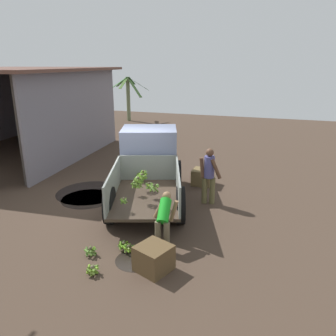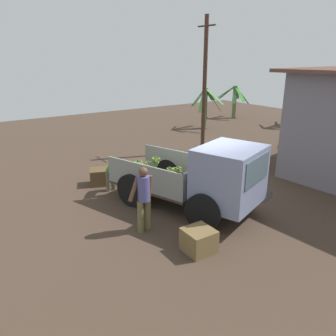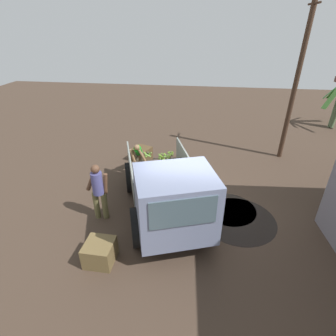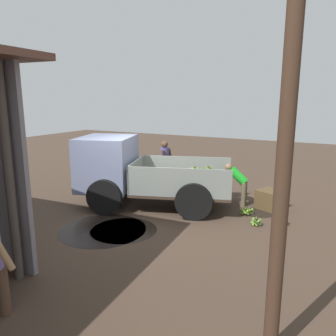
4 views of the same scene
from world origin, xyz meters
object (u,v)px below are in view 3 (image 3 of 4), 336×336
at_px(person_worker_loading, 138,154).
at_px(wooden_crate_0, 142,154).
at_px(utility_pole, 296,82).
at_px(banana_bunch_on_ground_0, 171,153).
at_px(wooden_crate_1, 100,252).
at_px(banana_bunch_on_ground_2, 162,164).
at_px(banana_bunch_on_ground_1, 159,163).
at_px(person_foreground_visitor, 98,189).
at_px(cargo_truck, 171,198).
at_px(banana_bunch_on_ground_3, 179,160).

xyz_separation_m(person_worker_loading, wooden_crate_0, (-0.94, -0.10, -0.46)).
bearing_deg(utility_pole, banana_bunch_on_ground_0, -82.77).
relative_size(wooden_crate_0, wooden_crate_1, 0.98).
relative_size(banana_bunch_on_ground_2, wooden_crate_0, 0.44).
height_order(banana_bunch_on_ground_1, wooden_crate_1, wooden_crate_1).
relative_size(banana_bunch_on_ground_0, wooden_crate_0, 0.43).
relative_size(person_foreground_visitor, banana_bunch_on_ground_1, 6.28).
bearing_deg(banana_bunch_on_ground_0, banana_bunch_on_ground_1, -20.20).
distance_m(banana_bunch_on_ground_2, wooden_crate_0, 1.04).
distance_m(cargo_truck, utility_pole, 6.80).
bearing_deg(banana_bunch_on_ground_2, banana_bunch_on_ground_3, 126.77).
xyz_separation_m(banana_bunch_on_ground_0, wooden_crate_0, (0.55, -1.11, 0.15)).
xyz_separation_m(cargo_truck, banana_bunch_on_ground_0, (-4.55, -0.57, -0.97)).
xyz_separation_m(person_worker_loading, banana_bunch_on_ground_3, (-0.91, 1.41, -0.61)).
height_order(banana_bunch_on_ground_1, banana_bunch_on_ground_3, banana_bunch_on_ground_3).
distance_m(banana_bunch_on_ground_1, wooden_crate_1, 4.88).
bearing_deg(wooden_crate_0, cargo_truck, 22.85).
xyz_separation_m(cargo_truck, wooden_crate_0, (-4.00, -1.69, -0.82)).
relative_size(utility_pole, banana_bunch_on_ground_0, 21.60).
bearing_deg(wooden_crate_1, banana_bunch_on_ground_1, 173.08).
height_order(utility_pole, person_worker_loading, utility_pole).
xyz_separation_m(banana_bunch_on_ground_0, banana_bunch_on_ground_1, (0.96, -0.35, -0.00)).
distance_m(person_foreground_visitor, banana_bunch_on_ground_0, 4.57).
height_order(utility_pole, wooden_crate_1, utility_pole).
relative_size(cargo_truck, banana_bunch_on_ground_2, 16.91).
relative_size(person_worker_loading, banana_bunch_on_ground_3, 4.33).
xyz_separation_m(utility_pole, wooden_crate_1, (6.38, -5.51, -2.78)).
bearing_deg(banana_bunch_on_ground_1, person_foreground_visitor, -18.84).
height_order(utility_pole, banana_bunch_on_ground_3, utility_pole).
relative_size(cargo_truck, banana_bunch_on_ground_1, 17.34).
relative_size(utility_pole, banana_bunch_on_ground_2, 21.18).
height_order(person_foreground_visitor, wooden_crate_0, person_foreground_visitor).
distance_m(banana_bunch_on_ground_2, banana_bunch_on_ground_3, 0.74).
bearing_deg(banana_bunch_on_ground_0, banana_bunch_on_ground_3, 34.06).
distance_m(banana_bunch_on_ground_0, banana_bunch_on_ground_2, 1.05).
bearing_deg(wooden_crate_1, person_worker_loading, -179.03).
bearing_deg(person_worker_loading, cargo_truck, 20.54).
bearing_deg(banana_bunch_on_ground_0, wooden_crate_0, -63.54).
distance_m(banana_bunch_on_ground_0, banana_bunch_on_ground_1, 1.03).
bearing_deg(person_worker_loading, person_foreground_visitor, -16.40).
relative_size(cargo_truck, person_worker_loading, 3.82).
distance_m(cargo_truck, wooden_crate_1, 2.12).
relative_size(person_worker_loading, banana_bunch_on_ground_1, 4.54).
xyz_separation_m(banana_bunch_on_ground_3, wooden_crate_1, (5.22, -1.34, 0.15)).
bearing_deg(utility_pole, banana_bunch_on_ground_2, -71.33).
height_order(utility_pole, banana_bunch_on_ground_2, utility_pole).
bearing_deg(banana_bunch_on_ground_0, banana_bunch_on_ground_2, -10.94).
height_order(banana_bunch_on_ground_1, wooden_crate_0, wooden_crate_0).
height_order(person_worker_loading, banana_bunch_on_ground_0, person_worker_loading).
bearing_deg(banana_bunch_on_ground_3, cargo_truck, 2.51).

